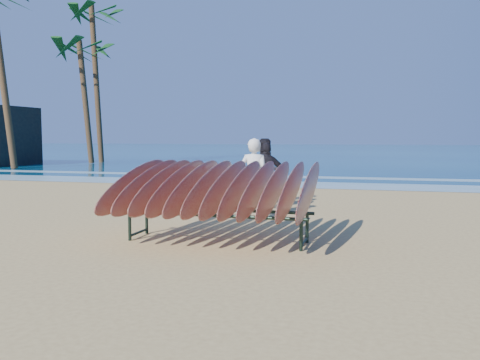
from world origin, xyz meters
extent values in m
plane|color=tan|center=(0.00, 0.00, 0.00)|extent=(120.00, 120.00, 0.00)
plane|color=navy|center=(0.00, 55.00, 0.01)|extent=(160.00, 160.00, 0.00)
plane|color=white|center=(0.00, 10.00, 0.01)|extent=(160.00, 160.00, 0.00)
plane|color=white|center=(0.00, 13.50, 0.01)|extent=(160.00, 160.00, 0.00)
cylinder|color=black|center=(-1.54, -0.76, 0.25)|extent=(0.06, 0.06, 0.50)
cylinder|color=black|center=(1.42, -0.80, 0.25)|extent=(0.06, 0.06, 0.50)
cylinder|color=black|center=(-1.54, -0.11, 0.25)|extent=(0.06, 0.06, 0.50)
cylinder|color=black|center=(1.42, -0.15, 0.25)|extent=(0.06, 0.06, 0.50)
cylinder|color=black|center=(-0.06, -0.78, 0.50)|extent=(3.20, 0.10, 0.06)
cylinder|color=black|center=(-0.06, -0.13, 0.50)|extent=(3.20, 0.10, 0.06)
cylinder|color=black|center=(-1.54, -0.43, 0.08)|extent=(0.05, 0.65, 0.04)
cylinder|color=black|center=(1.42, -0.47, 0.08)|extent=(0.05, 0.65, 0.04)
ellipsoid|color=#6E0B07|center=(-1.61, -0.43, 0.93)|extent=(0.10, 2.76, 1.14)
ellipsoid|color=#6E0B07|center=(-1.33, -0.44, 0.93)|extent=(0.10, 2.76, 1.14)
ellipsoid|color=#6E0B07|center=(-1.05, -0.44, 0.93)|extent=(0.10, 2.76, 1.14)
ellipsoid|color=#6E0B07|center=(-0.76, -0.44, 0.93)|extent=(0.10, 2.76, 1.14)
ellipsoid|color=#6E0B07|center=(-0.48, -0.45, 0.93)|extent=(0.10, 2.76, 1.14)
ellipsoid|color=#6E0B07|center=(-0.20, -0.45, 0.93)|extent=(0.10, 2.76, 1.14)
ellipsoid|color=#6E0B07|center=(0.08, -0.45, 0.93)|extent=(0.10, 2.76, 1.14)
ellipsoid|color=#6E0B07|center=(0.36, -0.46, 0.93)|extent=(0.10, 2.76, 1.14)
ellipsoid|color=#6E0B07|center=(0.64, -0.46, 0.93)|extent=(0.10, 2.76, 1.14)
ellipsoid|color=#6E0B07|center=(0.93, -0.47, 0.93)|extent=(0.10, 2.76, 1.14)
ellipsoid|color=#6E0B07|center=(1.21, -0.47, 0.93)|extent=(0.10, 2.76, 1.14)
ellipsoid|color=#6E0B07|center=(1.49, -0.47, 0.93)|extent=(0.10, 2.76, 1.14)
imported|color=white|center=(-0.06, 2.20, 0.87)|extent=(0.65, 0.43, 1.75)
imported|color=black|center=(-0.25, 4.37, 0.87)|extent=(1.05, 0.98, 1.73)
imported|color=black|center=(-0.09, 3.74, 0.82)|extent=(1.01, 0.56, 1.63)
cylinder|color=brown|center=(-16.64, 14.37, 4.94)|extent=(0.36, 1.68, 9.83)
cylinder|color=brown|center=(-15.67, 20.70, 3.92)|extent=(0.36, 1.45, 7.81)
cylinder|color=brown|center=(-15.69, 22.13, 5.23)|extent=(0.36, 1.18, 10.45)
camera|label=1|loc=(2.52, -8.58, 1.79)|focal=38.00mm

